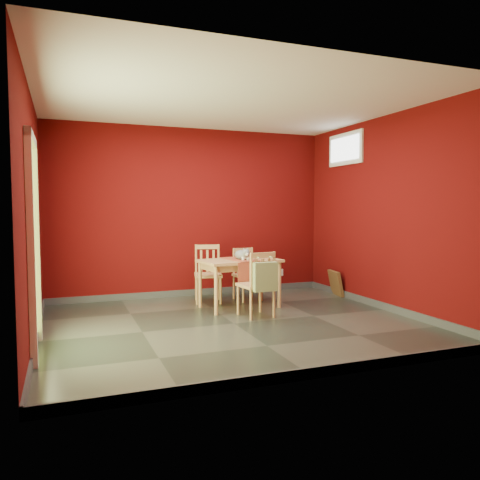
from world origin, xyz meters
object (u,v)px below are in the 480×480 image
object	(u,v)px
chair_far_right	(247,273)
picture_frame	(336,283)
chair_far_left	(208,273)
tote_bag	(265,277)
dining_table	(240,266)
chair_near	(257,283)
cat	(242,253)

from	to	relation	value
chair_far_right	picture_frame	xyz separation A→B (m)	(1.48, -0.20, -0.21)
chair_far_left	tote_bag	bearing A→B (deg)	-76.55
dining_table	chair_far_left	distance (m)	0.67
chair_far_right	picture_frame	size ratio (longest dim) A/B	1.90
tote_bag	chair_near	bearing A→B (deg)	94.78
dining_table	tote_bag	xyz separation A→B (m)	(0.03, -0.82, -0.05)
chair_far_right	chair_far_left	bearing A→B (deg)	175.17
dining_table	tote_bag	world-z (taller)	tote_bag
chair_far_left	tote_bag	size ratio (longest dim) A/B	1.98
chair_far_right	chair_near	world-z (taller)	chair_near
picture_frame	dining_table	bearing A→B (deg)	-169.87
dining_table	tote_bag	bearing A→B (deg)	-87.67
chair_far_left	cat	distance (m)	0.76
chair_near	picture_frame	xyz separation A→B (m)	(1.78, 0.93, -0.24)
chair_near	cat	size ratio (longest dim) A/B	2.30
chair_near	picture_frame	world-z (taller)	chair_near
dining_table	picture_frame	xyz separation A→B (m)	(1.80, 0.32, -0.40)
chair_far_right	tote_bag	world-z (taller)	tote_bag
dining_table	picture_frame	world-z (taller)	dining_table
chair_far_right	picture_frame	bearing A→B (deg)	-7.65
chair_far_right	cat	size ratio (longest dim) A/B	2.13
chair_far_left	picture_frame	size ratio (longest dim) A/B	2.05
chair_far_right	cat	xyz separation A→B (m)	(-0.29, -0.54, 0.38)
chair_far_left	dining_table	bearing A→B (deg)	-62.33
picture_frame	chair_far_right	bearing A→B (deg)	172.35
picture_frame	chair_far_left	bearing A→B (deg)	173.17
cat	chair_far_left	bearing A→B (deg)	117.89
chair_far_right	cat	world-z (taller)	cat
chair_far_right	tote_bag	xyz separation A→B (m)	(-0.28, -1.34, 0.15)
chair_far_left	picture_frame	bearing A→B (deg)	-6.83
chair_far_right	cat	distance (m)	0.72
tote_bag	chair_far_left	bearing A→B (deg)	103.45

